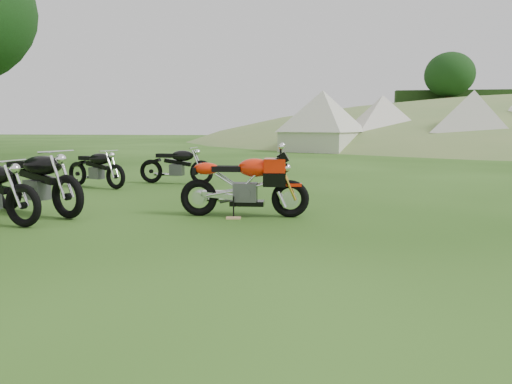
% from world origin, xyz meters
% --- Properties ---
extents(ground, '(120.00, 120.00, 0.00)m').
position_xyz_m(ground, '(0.00, 0.00, 0.00)').
color(ground, '#1E420E').
rests_on(ground, ground).
extents(sport_motorcycle, '(1.86, 0.57, 1.10)m').
position_xyz_m(sport_motorcycle, '(-0.70, 1.81, 0.55)').
color(sport_motorcycle, red).
rests_on(sport_motorcycle, ground).
extents(plywood_board, '(0.24, 0.20, 0.02)m').
position_xyz_m(plywood_board, '(-0.83, 1.62, 0.01)').
color(plywood_board, tan).
rests_on(plywood_board, ground).
extents(vintage_moto_a, '(2.04, 1.20, 1.06)m').
position_xyz_m(vintage_moto_a, '(-3.87, 1.50, 0.53)').
color(vintage_moto_a, black).
rests_on(vintage_moto_a, ground).
extents(vintage_moto_c, '(1.70, 1.00, 0.88)m').
position_xyz_m(vintage_moto_c, '(-4.50, 4.75, 0.44)').
color(vintage_moto_c, black).
rests_on(vintage_moto_c, ground).
extents(vintage_moto_d, '(1.75, 0.52, 0.91)m').
position_xyz_m(vintage_moto_d, '(-2.98, 5.66, 0.46)').
color(vintage_moto_d, black).
rests_on(vintage_moto_d, ground).
extents(tent_left, '(4.43, 4.43, 2.90)m').
position_xyz_m(tent_left, '(0.09, 20.46, 1.45)').
color(tent_left, beige).
rests_on(tent_left, ground).
extents(tent_mid, '(3.91, 3.91, 2.82)m').
position_xyz_m(tent_mid, '(3.29, 22.78, 1.41)').
color(tent_mid, silver).
rests_on(tent_mid, ground).
extents(tent_right, '(4.13, 4.13, 2.85)m').
position_xyz_m(tent_right, '(7.22, 19.86, 1.42)').
color(tent_right, beige).
rests_on(tent_right, ground).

